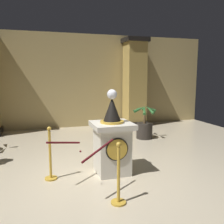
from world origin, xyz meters
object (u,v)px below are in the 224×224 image
at_px(pedestal_clock, 112,142).
at_px(potted_palm_right, 144,127).
at_px(stanchion_near, 50,161).
at_px(stanchion_far, 118,183).

distance_m(pedestal_clock, potted_palm_right, 2.99).
bearing_deg(potted_palm_right, stanchion_near, -142.61).
xyz_separation_m(stanchion_near, stanchion_far, (0.95, -1.25, -0.02)).
bearing_deg(pedestal_clock, potted_palm_right, 52.56).
bearing_deg(stanchion_near, potted_palm_right, 37.39).
bearing_deg(pedestal_clock, stanchion_far, -102.63).
bearing_deg(stanchion_near, pedestal_clock, -1.98).
bearing_deg(potted_palm_right, pedestal_clock, -127.44).
distance_m(pedestal_clock, stanchion_near, 1.26).
bearing_deg(stanchion_far, pedestal_clock, 77.37).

